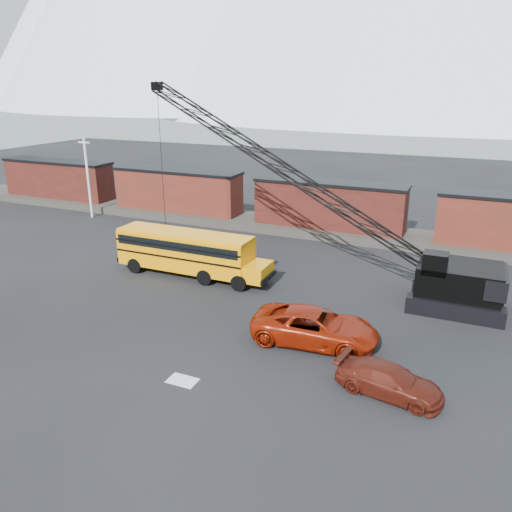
{
  "coord_description": "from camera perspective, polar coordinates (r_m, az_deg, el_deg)",
  "views": [
    {
      "loc": [
        11.72,
        -20.94,
        13.1
      ],
      "look_at": [
        -0.04,
        5.71,
        3.0
      ],
      "focal_mm": 35.0,
      "sensor_mm": 36.0,
      "label": 1
    }
  ],
  "objects": [
    {
      "name": "school_bus",
      "position": [
        35.71,
        -7.64,
        0.49
      ],
      "size": [
        11.65,
        2.65,
        3.19
      ],
      "color": "orange",
      "rests_on": "ground"
    },
    {
      "name": "maroon_suv",
      "position": [
        23.43,
        14.98,
        -13.59
      ],
      "size": [
        5.0,
        2.64,
        1.38
      ],
      "primitive_type": "imported",
      "rotation": [
        0.0,
        0.0,
        1.42
      ],
      "color": "#50170E",
      "rests_on": "ground"
    },
    {
      "name": "gravel_berm",
      "position": [
        46.3,
        8.23,
        2.94
      ],
      "size": [
        120.0,
        5.0,
        0.7
      ],
      "primitive_type": "cube",
      "color": "#423D36",
      "rests_on": "ground"
    },
    {
      "name": "snow_patch",
      "position": [
        24.17,
        -8.39,
        -13.9
      ],
      "size": [
        1.4,
        0.9,
        0.02
      ],
      "primitive_type": "cube",
      "color": "silver",
      "rests_on": "ground"
    },
    {
      "name": "boxcar_west_far",
      "position": [
        62.15,
        -21.61,
        8.22
      ],
      "size": [
        13.7,
        3.1,
        4.17
      ],
      "color": "#4E1A15",
      "rests_on": "gravel_berm"
    },
    {
      "name": "boxcar_mid",
      "position": [
        45.69,
        8.37,
        5.85
      ],
      "size": [
        13.7,
        3.1,
        4.17
      ],
      "color": "#4E1A15",
      "rests_on": "gravel_berm"
    },
    {
      "name": "crawler_crane",
      "position": [
        33.37,
        5.3,
        8.47
      ],
      "size": [
        24.76,
        4.2,
        13.41
      ],
      "color": "black",
      "rests_on": "ground"
    },
    {
      "name": "boxcar_west_near",
      "position": [
        52.14,
        -8.92,
        7.46
      ],
      "size": [
        13.7,
        3.1,
        4.17
      ],
      "color": "#481D14",
      "rests_on": "gravel_berm"
    },
    {
      "name": "ground",
      "position": [
        27.34,
        -4.82,
        -9.58
      ],
      "size": [
        160.0,
        160.0,
        0.0
      ],
      "primitive_type": "plane",
      "color": "black",
      "rests_on": "ground"
    },
    {
      "name": "utility_pole",
      "position": [
        53.59,
        -18.65,
        8.52
      ],
      "size": [
        1.4,
        0.24,
        8.0
      ],
      "color": "silver",
      "rests_on": "ground"
    },
    {
      "name": "red_pickup",
      "position": [
        26.81,
        6.76,
        -8.03
      ],
      "size": [
        6.92,
        3.68,
        1.85
      ],
      "primitive_type": "imported",
      "rotation": [
        0.0,
        0.0,
        1.66
      ],
      "color": "maroon",
      "rests_on": "ground"
    }
  ]
}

